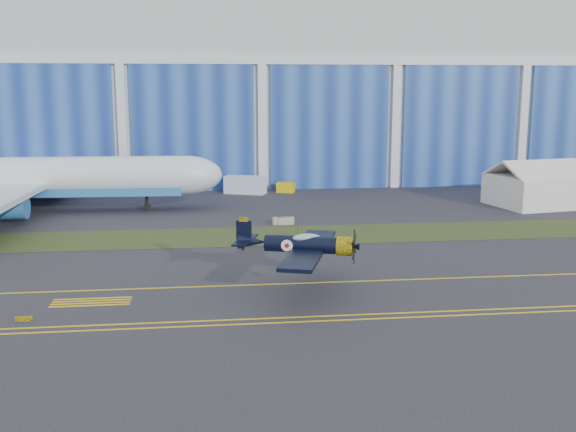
{
  "coord_description": "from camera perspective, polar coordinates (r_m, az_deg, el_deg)",
  "views": [
    {
      "loc": [
        -8.86,
        -59.3,
        16.16
      ],
      "look_at": [
        -1.56,
        1.45,
        4.59
      ],
      "focal_mm": 42.0,
      "sensor_mm": 36.0,
      "label": 1
    }
  ],
  "objects": [
    {
      "name": "hold_short_ladder",
      "position": [
        54.46,
        -16.32,
        -6.99
      ],
      "size": [
        6.0,
        2.4,
        0.02
      ],
      "primitive_type": null,
      "color": "yellow",
      "rests_on": "ground"
    },
    {
      "name": "warbird",
      "position": [
        53.66,
        1.15,
        -2.4
      ],
      "size": [
        14.73,
        16.22,
        3.99
      ],
      "rotation": [
        0.0,
        0.0,
        -0.31
      ],
      "color": "black",
      "rests_on": "ground"
    },
    {
      "name": "hangar",
      "position": [
        131.39,
        -3.04,
        10.17
      ],
      "size": [
        220.0,
        45.7,
        30.0
      ],
      "color": "silver",
      "rests_on": "ground"
    },
    {
      "name": "tent",
      "position": [
        101.11,
        20.89,
        2.68
      ],
      "size": [
        15.64,
        12.58,
        6.54
      ],
      "rotation": [
        0.0,
        0.0,
        0.17
      ],
      "color": "white",
      "rests_on": "ground"
    },
    {
      "name": "guard_board_left",
      "position": [
        51.63,
        -21.45,
        -8.1
      ],
      "size": [
        1.2,
        0.15,
        0.35
      ],
      "primitive_type": "cube",
      "color": "yellow",
      "rests_on": "ground"
    },
    {
      "name": "tug",
      "position": [
        106.89,
        -0.2,
        2.43
      ],
      "size": [
        3.09,
        2.52,
        1.56
      ],
      "primitive_type": "cube",
      "rotation": [
        0.0,
        0.0,
        -0.37
      ],
      "color": "yellow",
      "rests_on": "ground"
    },
    {
      "name": "edge_line_near",
      "position": [
        48.44,
        4.13,
        -8.8
      ],
      "size": [
        80.0,
        0.2,
        0.02
      ],
      "primitive_type": "cube",
      "color": "yellow",
      "rests_on": "ground"
    },
    {
      "name": "edge_line_far",
      "position": [
        49.37,
        3.91,
        -8.42
      ],
      "size": [
        80.0,
        0.2,
        0.02
      ],
      "primitive_type": "cube",
      "color": "yellow",
      "rests_on": "ground"
    },
    {
      "name": "shipping_container",
      "position": [
        105.79,
        -3.64,
        2.65
      ],
      "size": [
        6.82,
        4.76,
        2.75
      ],
      "primitive_type": "cube",
      "rotation": [
        0.0,
        0.0,
        -0.39
      ],
      "color": "#D3E1FB",
      "rests_on": "ground"
    },
    {
      "name": "jetliner",
      "position": [
        95.54,
        -22.01,
        6.48
      ],
      "size": [
        61.48,
        52.75,
        20.83
      ],
      "rotation": [
        0.0,
        0.0,
        -0.03
      ],
      "color": "white",
      "rests_on": "ground"
    },
    {
      "name": "barrier_b",
      "position": [
        81.51,
        -0.19,
        -0.41
      ],
      "size": [
        2.0,
        0.61,
        0.9
      ],
      "primitive_type": "cube",
      "rotation": [
        0.0,
        0.0,
        0.0
      ],
      "color": "#9E9F82",
      "rests_on": "ground"
    },
    {
      "name": "barrier_a",
      "position": [
        81.61,
        -0.62,
        -0.39
      ],
      "size": [
        2.07,
        0.93,
        0.9
      ],
      "primitive_type": "cube",
      "rotation": [
        0.0,
        0.0,
        0.17
      ],
      "color": "#9B9F92",
      "rests_on": "ground"
    },
    {
      "name": "ground",
      "position": [
        62.1,
        1.59,
        -4.38
      ],
      "size": [
        260.0,
        260.0,
        0.0
      ],
      "primitive_type": "plane",
      "color": "#2F2F37",
      "rests_on": "ground"
    },
    {
      "name": "grass_median",
      "position": [
        75.58,
        0.04,
        -1.63
      ],
      "size": [
        260.0,
        10.0,
        0.02
      ],
      "primitive_type": "cube",
      "color": "#475128",
      "rests_on": "ground"
    },
    {
      "name": "taxiway_centreline",
      "position": [
        57.34,
        2.32,
        -5.66
      ],
      "size": [
        200.0,
        0.2,
        0.02
      ],
      "primitive_type": "cube",
      "color": "yellow",
      "rests_on": "ground"
    }
  ]
}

